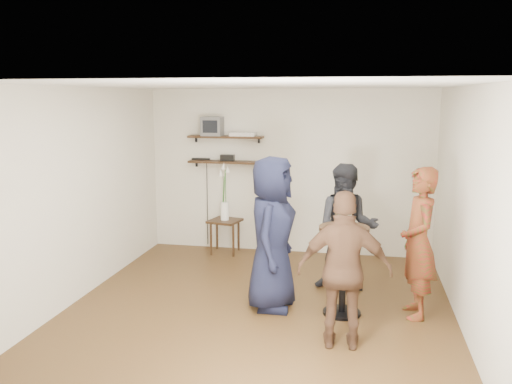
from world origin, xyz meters
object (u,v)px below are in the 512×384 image
Objects in this scene: dvd_deck at (243,134)px; person_navy at (272,233)px; drinks_table at (343,258)px; person_plaid at (418,243)px; side_table at (225,225)px; person_dark at (347,228)px; person_brown at (345,271)px; crt_monitor at (213,126)px; radio at (227,158)px.

dvd_deck reaches higher than person_navy.
person_plaid is at bearing 8.29° from drinks_table.
person_navy reaches higher than side_table.
person_dark is 1.16m from person_navy.
side_table is at bearing -59.16° from person_brown.
dvd_deck is at bearing -139.66° from person_plaid.
person_navy reaches higher than drinks_table.
crt_monitor is 2.91m from person_dark.
side_table is 0.53× the size of drinks_table.
person_brown is (1.98, -3.16, -0.72)m from radio.
person_plaid is (3.01, -2.21, -1.16)m from crt_monitor.
dvd_deck is 1.48m from side_table.
radio is 3.80m from person_brown.
person_brown is at bearing -47.71° from person_plaid.
person_navy is at bearing -62.09° from side_table.
dvd_deck is 1.82× the size of radio.
side_table is (0.23, -0.17, -1.56)m from crt_monitor.
person_brown is at bearing -56.30° from side_table.
person_brown is at bearing -57.89° from radio.
person_brown is at bearing -87.14° from drinks_table.
dvd_deck is 0.25× the size of person_brown.
drinks_table is (1.95, -2.15, 0.21)m from side_table.
crt_monitor is 0.19× the size of person_plaid.
dvd_deck is 2.63m from person_navy.
crt_monitor is 0.59× the size of side_table.
crt_monitor is 0.80× the size of dvd_deck.
crt_monitor reaches higher than radio.
radio reaches higher than drinks_table.
radio is 3.15m from drinks_table.
crt_monitor is at bearing 180.00° from dvd_deck.
dvd_deck is 3.50m from person_plaid.
side_table is 0.34× the size of person_brown.
crt_monitor reaches higher than side_table.
crt_monitor is at bearing 146.44° from person_dark.
dvd_deck is at bearing 139.27° from person_dark.
radio is 3.60m from person_plaid.
crt_monitor is at bearing 133.13° from drinks_table.
radio is at bearing 87.62° from side_table.
person_dark reaches higher than person_brown.
person_navy is 1.14× the size of person_brown.
person_dark is (2.19, -1.49, -1.19)m from crt_monitor.
radio is at bearing 129.84° from drinks_table.
person_dark reaches higher than side_table.
person_brown reaches higher than radio.
drinks_table is 0.65× the size of person_brown.
crt_monitor is 1.45× the size of radio.
person_dark is at bearing -43.82° from person_navy.
person_navy is at bearing -136.18° from person_dark.
person_dark is (1.95, -1.49, -0.69)m from radio.
crt_monitor reaches higher than person_plaid.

